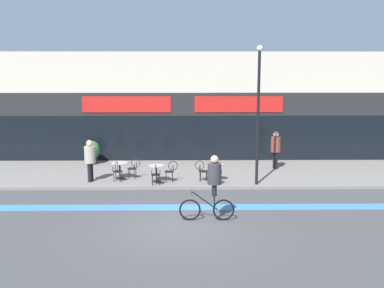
% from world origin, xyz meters
% --- Properties ---
extents(ground_plane, '(120.00, 120.00, 0.00)m').
position_xyz_m(ground_plane, '(0.00, 0.00, 0.00)').
color(ground_plane, '#424244').
extents(sidewalk_slab, '(40.00, 5.50, 0.12)m').
position_xyz_m(sidewalk_slab, '(0.00, 7.25, 0.06)').
color(sidewalk_slab, slate).
rests_on(sidewalk_slab, ground).
extents(storefront_facade, '(40.00, 4.06, 5.84)m').
position_xyz_m(storefront_facade, '(0.00, 11.97, 2.91)').
color(storefront_facade, beige).
rests_on(storefront_facade, ground).
extents(bike_lane_stripe, '(36.00, 0.70, 0.01)m').
position_xyz_m(bike_lane_stripe, '(0.00, 2.13, 0.00)').
color(bike_lane_stripe, '#3D7AB7').
rests_on(bike_lane_stripe, ground).
extents(bistro_table_0, '(0.77, 0.77, 0.70)m').
position_xyz_m(bistro_table_0, '(-2.80, 6.07, 0.63)').
color(bistro_table_0, black).
rests_on(bistro_table_0, sidewalk_slab).
extents(bistro_table_1, '(0.72, 0.72, 0.71)m').
position_xyz_m(bistro_table_1, '(-1.11, 5.45, 0.63)').
color(bistro_table_1, black).
rests_on(bistro_table_1, sidewalk_slab).
extents(bistro_table_2, '(0.63, 0.63, 0.75)m').
position_xyz_m(bistro_table_2, '(1.48, 5.51, 0.65)').
color(bistro_table_2, black).
rests_on(bistro_table_2, sidewalk_slab).
extents(cafe_chair_0_near, '(0.45, 0.60, 0.90)m').
position_xyz_m(cafe_chair_0_near, '(-2.81, 5.45, 0.64)').
color(cafe_chair_0_near, black).
rests_on(cafe_chair_0_near, sidewalk_slab).
extents(cafe_chair_0_side, '(0.60, 0.45, 0.90)m').
position_xyz_m(cafe_chair_0_side, '(-2.17, 6.06, 0.64)').
color(cafe_chair_0_side, black).
rests_on(cafe_chair_0_side, sidewalk_slab).
extents(cafe_chair_1_near, '(0.45, 0.60, 0.90)m').
position_xyz_m(cafe_chair_1_near, '(-1.10, 4.83, 0.64)').
color(cafe_chair_1_near, black).
rests_on(cafe_chair_1_near, sidewalk_slab).
extents(cafe_chair_1_side, '(0.59, 0.43, 0.90)m').
position_xyz_m(cafe_chair_1_side, '(-0.49, 5.46, 0.64)').
color(cafe_chair_1_side, black).
rests_on(cafe_chair_1_side, sidewalk_slab).
extents(cafe_chair_2_near, '(0.42, 0.58, 0.90)m').
position_xyz_m(cafe_chair_2_near, '(1.48, 4.88, 0.64)').
color(cafe_chair_2_near, black).
rests_on(cafe_chair_2_near, sidewalk_slab).
extents(cafe_chair_2_side, '(0.60, 0.45, 0.90)m').
position_xyz_m(cafe_chair_2_side, '(0.86, 5.52, 0.64)').
color(cafe_chair_2_side, black).
rests_on(cafe_chair_2_side, sidewalk_slab).
extents(planter_pot, '(0.76, 0.76, 1.20)m').
position_xyz_m(planter_pot, '(-4.63, 9.13, 0.78)').
color(planter_pot, '#232326').
rests_on(planter_pot, sidewalk_slab).
extents(lamp_post, '(0.26, 0.26, 5.78)m').
position_xyz_m(lamp_post, '(3.16, 4.92, 3.42)').
color(lamp_post, black).
rests_on(lamp_post, sidewalk_slab).
extents(cyclist_0, '(1.83, 0.48, 2.19)m').
position_xyz_m(cyclist_0, '(1.04, 0.71, 1.26)').
color(cyclist_0, black).
rests_on(cyclist_0, ground).
extents(pedestrian_near_end, '(0.57, 0.57, 1.82)m').
position_xyz_m(pedestrian_near_end, '(-3.98, 5.48, 1.20)').
color(pedestrian_near_end, black).
rests_on(pedestrian_near_end, sidewalk_slab).
extents(pedestrian_far_end, '(0.56, 0.56, 1.84)m').
position_xyz_m(pedestrian_far_end, '(4.54, 7.92, 1.21)').
color(pedestrian_far_end, black).
rests_on(pedestrian_far_end, sidewalk_slab).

